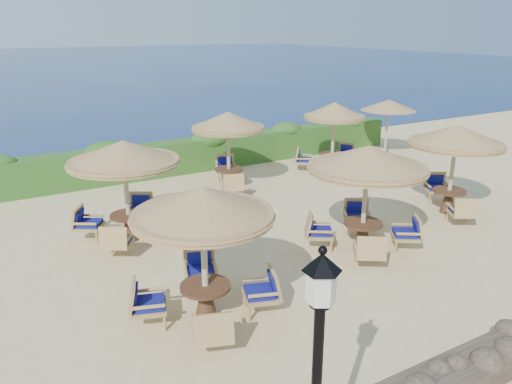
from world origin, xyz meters
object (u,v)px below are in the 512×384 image
(extra_parasol, at_px, (389,105))
(cafe_set_0, at_px, (203,233))
(cafe_set_2, at_px, (455,148))
(cafe_set_3, at_px, (125,173))
(cafe_set_4, at_px, (228,133))
(cafe_set_5, at_px, (334,126))
(cafe_set_1, at_px, (366,178))

(extra_parasol, distance_m, cafe_set_0, 14.20)
(cafe_set_2, height_order, cafe_set_3, same)
(cafe_set_4, bearing_deg, cafe_set_0, -120.11)
(extra_parasol, xyz_separation_m, cafe_set_3, (-12.11, -3.30, -0.34))
(cafe_set_0, bearing_deg, cafe_set_5, 39.27)
(cafe_set_3, xyz_separation_m, cafe_set_5, (8.59, 2.50, -0.06))
(cafe_set_3, relative_size, cafe_set_5, 1.02)
(cafe_set_5, bearing_deg, cafe_set_2, -87.37)
(cafe_set_0, relative_size, cafe_set_2, 1.04)
(cafe_set_3, xyz_separation_m, cafe_set_4, (4.22, 2.58, 0.11))
(cafe_set_4, height_order, cafe_set_5, same)
(cafe_set_5, bearing_deg, cafe_set_3, -163.80)
(cafe_set_2, relative_size, cafe_set_4, 0.96)
(extra_parasol, bearing_deg, cafe_set_0, -147.23)
(cafe_set_0, xyz_separation_m, cafe_set_4, (4.03, 6.95, 0.16))
(cafe_set_1, bearing_deg, cafe_set_4, 96.33)
(cafe_set_5, bearing_deg, cafe_set_4, 178.96)
(cafe_set_2, height_order, cafe_set_5, same)
(extra_parasol, height_order, cafe_set_0, cafe_set_0)
(extra_parasol, distance_m, cafe_set_1, 9.90)
(cafe_set_2, bearing_deg, cafe_set_1, -170.27)
(extra_parasol, relative_size, cafe_set_2, 0.87)
(cafe_set_0, bearing_deg, cafe_set_4, 59.89)
(cafe_set_1, bearing_deg, cafe_set_2, 9.73)
(cafe_set_1, bearing_deg, cafe_set_5, 58.04)
(cafe_set_3, bearing_deg, cafe_set_5, 16.20)
(cafe_set_0, relative_size, cafe_set_1, 0.99)
(cafe_set_0, bearing_deg, cafe_set_3, 92.37)
(cafe_set_0, bearing_deg, cafe_set_2, 10.53)
(cafe_set_5, bearing_deg, cafe_set_1, -121.96)
(cafe_set_4, bearing_deg, cafe_set_1, -83.67)
(cafe_set_2, bearing_deg, cafe_set_3, 162.59)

